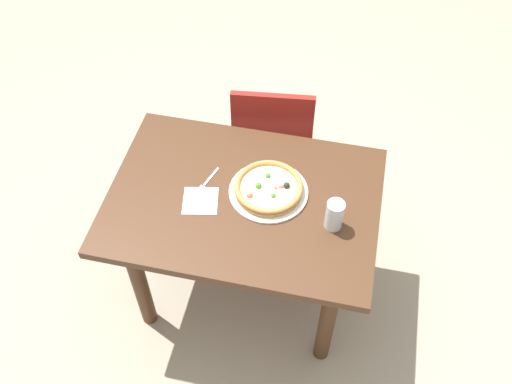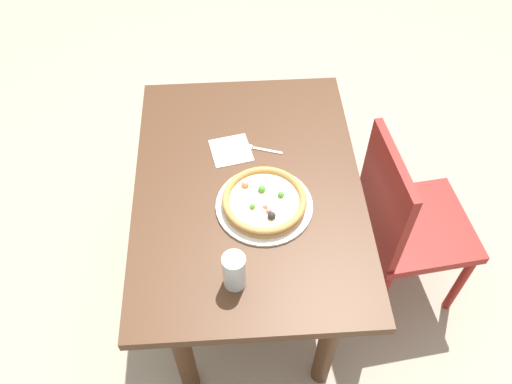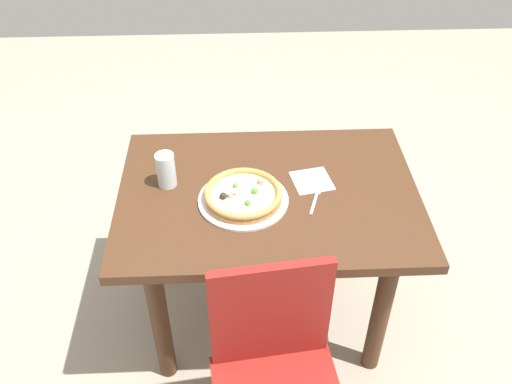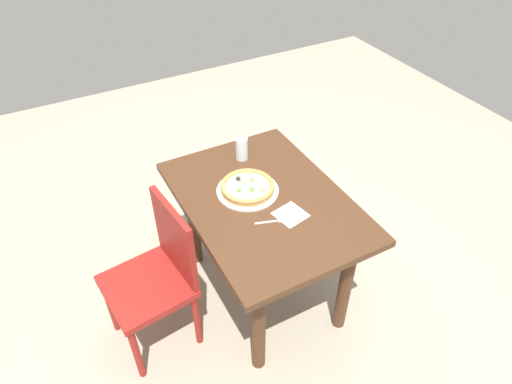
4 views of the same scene
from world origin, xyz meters
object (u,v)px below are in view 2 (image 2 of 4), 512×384
(dining_table, at_px, (248,207))
(chair_near, at_px, (405,221))
(pizza, at_px, (264,201))
(napkin, at_px, (231,150))
(plate, at_px, (264,205))
(fork, at_px, (256,148))
(drinking_glass, at_px, (234,271))

(dining_table, bearing_deg, chair_near, -90.75)
(pizza, xyz_separation_m, napkin, (0.26, 0.10, -0.03))
(plate, bearing_deg, napkin, 21.59)
(pizza, bearing_deg, dining_table, 27.71)
(plate, height_order, fork, plate)
(pizza, bearing_deg, drinking_glass, 158.79)
(dining_table, xyz_separation_m, chair_near, (-0.01, -0.61, -0.13))
(plate, bearing_deg, drinking_glass, 158.77)
(fork, bearing_deg, napkin, 20.37)
(chair_near, relative_size, plate, 2.65)
(plate, relative_size, pizza, 1.16)
(napkin, bearing_deg, plate, -158.41)
(chair_near, bearing_deg, drinking_glass, -68.12)
(fork, bearing_deg, drinking_glass, 97.67)
(dining_table, xyz_separation_m, napkin, (0.17, 0.05, 0.13))
(chair_near, height_order, pizza, chair_near)
(chair_near, bearing_deg, fork, -114.26)
(dining_table, distance_m, chair_near, 0.62)
(napkin, bearing_deg, pizza, -158.44)
(chair_near, xyz_separation_m, drinking_glass, (-0.36, 0.67, 0.33))
(pizza, height_order, drinking_glass, drinking_glass)
(plate, xyz_separation_m, napkin, (0.26, 0.10, -0.00))
(pizza, distance_m, fork, 0.27)
(dining_table, relative_size, napkin, 7.87)
(pizza, distance_m, napkin, 0.28)
(fork, distance_m, drinking_glass, 0.55)
(fork, relative_size, napkin, 1.16)
(drinking_glass, height_order, napkin, drinking_glass)
(fork, xyz_separation_m, drinking_glass, (-0.54, 0.10, 0.06))
(chair_near, bearing_deg, plate, -88.08)
(pizza, xyz_separation_m, fork, (0.26, 0.01, -0.03))
(dining_table, bearing_deg, napkin, 17.85)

